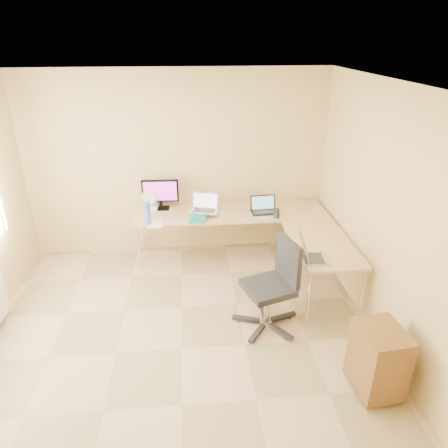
{
  "coord_description": "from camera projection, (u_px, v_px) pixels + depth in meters",
  "views": [
    {
      "loc": [
        0.14,
        -3.33,
        2.99
      ],
      "look_at": [
        0.55,
        1.1,
        0.9
      ],
      "focal_mm": 32.71,
      "sensor_mm": 36.0,
      "label": 1
    }
  ],
  "objects": [
    {
      "name": "office_chair",
      "position": [
        268.0,
        288.0,
        4.39
      ],
      "size": [
        0.78,
        0.78,
        1.04
      ],
      "primitive_type": "cube",
      "rotation": [
        0.0,
        0.0,
        0.31
      ],
      "color": "black",
      "rests_on": "ground"
    },
    {
      "name": "monitor",
      "position": [
        160.0,
        194.0,
        5.68
      ],
      "size": [
        0.51,
        0.18,
        0.43
      ],
      "primitive_type": "cube",
      "rotation": [
        0.0,
        0.0,
        -0.04
      ],
      "color": "black",
      "rests_on": "desk_main"
    },
    {
      "name": "cd_stack",
      "position": [
        201.0,
        221.0,
        5.36
      ],
      "size": [
        0.14,
        0.14,
        0.03
      ],
      "primitive_type": "cylinder",
      "rotation": [
        0.0,
        0.0,
        0.13
      ],
      "color": "silver",
      "rests_on": "desk_main"
    },
    {
      "name": "water_bottle",
      "position": [
        147.0,
        213.0,
        5.25
      ],
      "size": [
        0.11,
        0.11,
        0.3
      ],
      "primitive_type": "cylinder",
      "rotation": [
        0.0,
        0.0,
        -0.29
      ],
      "color": "#4269D7",
      "rests_on": "desk_main"
    },
    {
      "name": "wall_right",
      "position": [
        397.0,
        228.0,
        3.88
      ],
      "size": [
        0.0,
        4.5,
        4.5
      ],
      "primitive_type": "plane",
      "rotation": [
        1.57,
        0.0,
        -1.57
      ],
      "color": "#DCBD6F",
      "rests_on": "ground"
    },
    {
      "name": "laptop_return",
      "position": [
        314.0,
        250.0,
        4.42
      ],
      "size": [
        0.39,
        0.32,
        0.25
      ],
      "primitive_type": "cube",
      "rotation": [
        0.0,
        0.0,
        1.5
      ],
      "color": "#B8B7C5",
      "rests_on": "desk_return"
    },
    {
      "name": "wall_back",
      "position": [
        178.0,
        165.0,
        5.73
      ],
      "size": [
        4.5,
        0.0,
        4.5
      ],
      "primitive_type": "plane",
      "rotation": [
        1.57,
        0.0,
        0.0
      ],
      "color": "#DCBD6F",
      "rests_on": "ground"
    },
    {
      "name": "black_cup",
      "position": [
        277.0,
        213.0,
        5.46
      ],
      "size": [
        0.08,
        0.08,
        0.13
      ],
      "primitive_type": "cylinder",
      "rotation": [
        0.0,
        0.0,
        0.02
      ],
      "color": "#282828",
      "rests_on": "desk_main"
    },
    {
      "name": "desk_main",
      "position": [
        231.0,
        235.0,
        5.83
      ],
      "size": [
        2.65,
        0.7,
        0.73
      ],
      "primitive_type": "cube",
      "color": "tan",
      "rests_on": "ground"
    },
    {
      "name": "white_box",
      "position": [
        151.0,
        207.0,
        5.74
      ],
      "size": [
        0.24,
        0.19,
        0.08
      ],
      "primitive_type": "cube",
      "rotation": [
        0.0,
        0.0,
        -0.17
      ],
      "color": "silver",
      "rests_on": "desk_main"
    },
    {
      "name": "laptop_black",
      "position": [
        264.0,
        205.0,
        5.6
      ],
      "size": [
        0.37,
        0.29,
        0.23
      ],
      "primitive_type": "cube",
      "rotation": [
        0.0,
        0.0,
        0.07
      ],
      "color": "black",
      "rests_on": "desk_main"
    },
    {
      "name": "keyboard",
      "position": [
        211.0,
        214.0,
        5.59
      ],
      "size": [
        0.38,
        0.2,
        0.02
      ],
      "primitive_type": "cube",
      "rotation": [
        0.0,
        0.0,
        0.26
      ],
      "color": "silver",
      "rests_on": "desk_main"
    },
    {
      "name": "laptop_center",
      "position": [
        204.0,
        203.0,
        5.51
      ],
      "size": [
        0.43,
        0.37,
        0.24
      ],
      "primitive_type": "cube",
      "rotation": [
        0.0,
        0.0,
        -0.27
      ],
      "color": "silver",
      "rests_on": "desk_main"
    },
    {
      "name": "mouse",
      "position": [
        263.0,
        218.0,
        5.43
      ],
      "size": [
        0.1,
        0.07,
        0.04
      ],
      "primitive_type": "ellipsoid",
      "rotation": [
        0.0,
        0.0,
        0.03
      ],
      "color": "silver",
      "rests_on": "desk_main"
    },
    {
      "name": "ceiling",
      "position": [
        166.0,
        88.0,
        3.15
      ],
      "size": [
        4.5,
        4.5,
        0.0
      ],
      "primitive_type": "plane",
      "rotation": [
        3.14,
        0.0,
        0.0
      ],
      "color": "white",
      "rests_on": "ground"
    },
    {
      "name": "floor",
      "position": [
        181.0,
        349.0,
        4.25
      ],
      "size": [
        4.5,
        4.5,
        0.0
      ],
      "primitive_type": "plane",
      "color": "tan",
      "rests_on": "ground"
    },
    {
      "name": "cabinet",
      "position": [
        378.0,
        359.0,
        3.62
      ],
      "size": [
        0.42,
        0.49,
        0.64
      ],
      "primitive_type": "cube",
      "rotation": [
        0.0,
        0.0,
        0.1
      ],
      "color": "brown",
      "rests_on": "ground"
    },
    {
      "name": "desk_return",
      "position": [
        319.0,
        268.0,
        5.01
      ],
      "size": [
        0.7,
        1.3,
        0.73
      ],
      "primitive_type": "cube",
      "color": "tan",
      "rests_on": "ground"
    },
    {
      "name": "book_stack",
      "position": [
        198.0,
        217.0,
        5.45
      ],
      "size": [
        0.23,
        0.3,
        0.05
      ],
      "primitive_type": "cube",
      "rotation": [
        0.0,
        0.0,
        -0.06
      ],
      "color": "#136D68",
      "rests_on": "desk_main"
    },
    {
      "name": "desk_fan",
      "position": [
        150.0,
        200.0,
        5.7
      ],
      "size": [
        0.25,
        0.25,
        0.27
      ],
      "primitive_type": "cylinder",
      "rotation": [
        0.0,
        0.0,
        -0.2
      ],
      "color": "silver",
      "rests_on": "desk_main"
    },
    {
      "name": "mug",
      "position": [
        193.0,
        214.0,
        5.51
      ],
      "size": [
        0.11,
        0.11,
        0.08
      ],
      "primitive_type": "imported",
      "rotation": [
        0.0,
        0.0,
        0.43
      ],
      "color": "silver",
      "rests_on": "desk_main"
    },
    {
      "name": "papers",
      "position": [
        155.0,
        224.0,
        5.32
      ],
      "size": [
        0.23,
        0.3,
        0.01
      ],
      "primitive_type": "cube",
      "rotation": [
        0.0,
        0.0,
        0.13
      ],
      "color": "white",
      "rests_on": "desk_main"
    }
  ]
}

